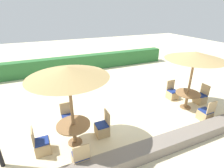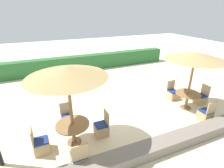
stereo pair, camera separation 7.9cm
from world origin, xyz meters
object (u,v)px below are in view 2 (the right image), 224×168
at_px(parasol_front_right, 195,56).
at_px(patio_chair_front_right_south, 205,115).
at_px(patio_chair_front_left_west, 41,145).
at_px(round_table_front_left, 73,128).
at_px(patio_chair_front_right_east, 201,98).
at_px(patio_chair_front_left_south, 79,159).
at_px(parasol_front_left, 67,72).
at_px(patio_chair_front_right_north, 172,94).
at_px(patio_chair_front_left_east, 102,128).
at_px(round_table_front_right, 188,96).
at_px(patio_chair_front_left_north, 68,120).

relative_size(parasol_front_right, patio_chair_front_right_south, 2.81).
xyz_separation_m(parasol_front_right, patio_chair_front_right_south, (-0.01, -1.05, -2.18)).
bearing_deg(parasol_front_right, patio_chair_front_left_west, -177.51).
height_order(round_table_front_left, patio_chair_front_right_east, patio_chair_front_right_east).
distance_m(patio_chair_front_left_south, patio_chair_front_right_east, 6.34).
bearing_deg(parasol_front_left, patio_chair_front_right_north, 13.05).
relative_size(patio_chair_front_left_west, patio_chair_front_left_east, 1.00).
distance_m(round_table_front_right, patio_chair_front_right_north, 1.01).
xyz_separation_m(round_table_front_left, patio_chair_front_left_south, (-0.06, -1.05, -0.34)).
xyz_separation_m(round_table_front_left, patio_chair_front_left_west, (-1.04, -0.02, -0.34)).
bearing_deg(patio_chair_front_right_south, patio_chair_front_left_south, -177.21).
height_order(parasol_front_left, patio_chair_front_left_north, parasol_front_left).
bearing_deg(patio_chair_front_right_north, patio_chair_front_left_south, 23.22).
bearing_deg(patio_chair_front_right_north, round_table_front_right, 88.75).
distance_m(parasol_front_left, patio_chair_front_right_south, 5.71).
relative_size(round_table_front_left, patio_chair_front_right_south, 1.18).
distance_m(patio_chair_front_left_east, round_table_front_right, 4.20).
relative_size(patio_chair_front_left_west, round_table_front_right, 0.88).
height_order(round_table_front_left, patio_chair_front_left_west, patio_chair_front_left_west).
bearing_deg(round_table_front_right, patio_chair_front_left_north, 171.57).
bearing_deg(patio_chair_front_right_east, patio_chair_front_right_north, 45.73).
bearing_deg(patio_chair_front_right_south, patio_chair_front_left_east, 168.91).
distance_m(patio_chair_front_left_south, round_table_front_right, 5.42).
xyz_separation_m(patio_chair_front_left_south, patio_chair_front_right_south, (5.23, 0.26, 0.00)).
xyz_separation_m(patio_chair_front_left_east, patio_chair_front_right_north, (4.21, 1.19, 0.00)).
relative_size(round_table_front_left, patio_chair_front_left_north, 1.18).
height_order(round_table_front_right, patio_chair_front_right_south, patio_chair_front_right_south).
relative_size(round_table_front_left, patio_chair_front_left_east, 1.18).
distance_m(patio_chair_front_right_north, patio_chair_front_right_east, 1.30).
xyz_separation_m(parasol_front_left, parasol_front_right, (5.19, 0.25, -0.11)).
distance_m(parasol_front_left, patio_chair_front_left_south, 2.51).
bearing_deg(patio_chair_front_right_south, patio_chair_front_left_west, 172.86).
height_order(patio_chair_front_left_west, round_table_front_right, patio_chair_front_left_west).
height_order(patio_chair_front_left_east, patio_chair_front_left_north, same).
bearing_deg(round_table_front_left, patio_chair_front_left_north, 91.61).
distance_m(patio_chair_front_left_north, parasol_front_right, 5.71).
distance_m(patio_chair_front_left_south, parasol_front_right, 5.83).
xyz_separation_m(patio_chair_front_left_south, patio_chair_front_left_east, (1.06, 1.07, 0.00)).
bearing_deg(patio_chair_front_right_north, patio_chair_front_left_north, 1.98).
bearing_deg(patio_chair_front_left_east, patio_chair_front_right_east, -86.89).
bearing_deg(parasol_front_left, patio_chair_front_left_south, -93.01).
relative_size(parasol_front_left, patio_chair_front_left_south, 2.93).
xyz_separation_m(patio_chair_front_right_south, patio_chair_front_right_north, (0.04, 2.00, 0.00)).
distance_m(round_table_front_right, patio_chair_front_right_east, 1.01).
height_order(patio_chair_front_left_east, patio_chair_front_right_north, same).
bearing_deg(patio_chair_front_left_east, patio_chair_front_left_west, 91.08).
bearing_deg(patio_chair_front_left_south, patio_chair_front_right_north, 23.22).
height_order(parasol_front_left, patio_chair_front_left_south, parasol_front_left).
bearing_deg(patio_chair_front_left_north, round_table_front_right, 171.57).
distance_m(patio_chair_front_left_north, patio_chair_front_right_south, 5.51).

